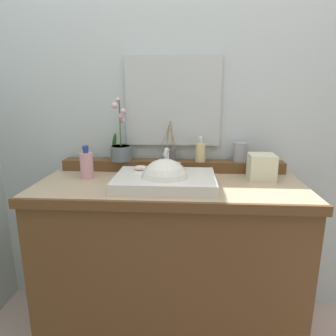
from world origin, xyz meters
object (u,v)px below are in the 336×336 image
Objects in this scene: tumbler_cup at (240,152)px; potted_plant at (121,148)px; soap_dispenser at (200,152)px; soap_bar at (141,168)px; sink_basin at (165,182)px; lotion_bottle at (87,164)px; reed_diffuser at (170,154)px; tissue_box at (261,167)px.

potted_plant is at bearing -177.27° from tumbler_cup.
soap_dispenser reaches higher than tumbler_cup.
soap_bar is at bearing -51.58° from potted_plant.
potted_plant is (-0.14, 0.17, 0.07)m from soap_bar.
sink_basin is 0.44m from lotion_bottle.
tumbler_cup is at bearing 1.24° from reed_diffuser.
sink_basin is at bearing -15.66° from lotion_bottle.
soap_bar is 0.29m from lotion_bottle.
potted_plant is (-0.27, 0.28, 0.11)m from sink_basin.
soap_dispenser reaches higher than lotion_bottle.
potted_plant is 1.56× the size of reed_diffuser.
soap_dispenser is at bearing -7.90° from reed_diffuser.
sink_basin is 0.40m from potted_plant.
reed_diffuser is at bearing 4.84° from potted_plant.
soap_bar is 0.23m from potted_plant.
reed_diffuser is 0.50m from tissue_box.
reed_diffuser is at bearing 88.65° from sink_basin.
tissue_box reaches higher than soap_bar.
reed_diffuser is 1.29× the size of lotion_bottle.
soap_bar is 0.36m from soap_dispenser.
soap_bar is at bearing -158.74° from tumbler_cup.
sink_basin and tumbler_cup have the same top height.
soap_bar is at bearing 141.72° from sink_basin.
tissue_box is at bearing -17.53° from reed_diffuser.
soap_dispenser reaches higher than sink_basin.
reed_diffuser is (0.01, 0.30, 0.07)m from sink_basin.
soap_dispenser reaches higher than tissue_box.
tumbler_cup is (0.67, 0.03, -0.02)m from potted_plant.
tumbler_cup is 0.39m from reed_diffuser.
lotion_bottle is (-0.42, 0.12, 0.05)m from sink_basin.
potted_plant reaches higher than soap_bar.
soap_bar is 0.31× the size of reed_diffuser.
tumbler_cup is 0.84m from lotion_bottle.
sink_basin is at bearing -122.32° from soap_dispenser.
lotion_bottle is (-0.59, -0.16, -0.04)m from soap_dispenser.
soap_bar is 0.62m from tissue_box.
tissue_box is at bearing -9.58° from potted_plant.
soap_dispenser is 0.62m from lotion_bottle.
tumbler_cup is (0.22, 0.03, -0.00)m from soap_dispenser.
potted_plant is at bearing 134.12° from sink_basin.
soap_dispenser is 1.07× the size of tissue_box.
lotion_bottle is (-0.15, -0.16, -0.06)m from potted_plant.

